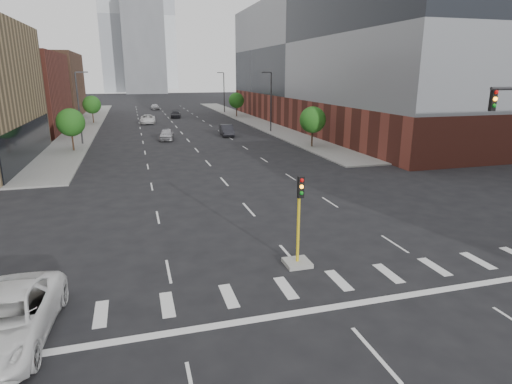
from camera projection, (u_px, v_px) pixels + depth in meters
name	position (u px, v px, depth m)	size (l,w,h in m)	color
sidewalk_left_far	(87.00, 124.00, 76.71)	(5.00, 92.00, 0.15)	gray
sidewalk_right_far	(249.00, 119.00, 84.66)	(5.00, 92.00, 0.15)	gray
building_left_far_b	(28.00, 85.00, 88.34)	(20.00, 24.00, 13.00)	brown
building_right_main	(352.00, 60.00, 72.61)	(24.00, 70.00, 22.00)	brown
tower_left	(123.00, 17.00, 204.42)	(22.00, 22.00, 70.00)	#B2B7BC
tower_right	(156.00, 17.00, 244.90)	(20.00, 20.00, 80.00)	#B2B7BC
tower_mid	(143.00, 43.00, 191.50)	(18.00, 18.00, 44.00)	slate
median_traffic_signal	(298.00, 246.00, 20.21)	(1.20, 1.20, 4.40)	#999993
streetlight_right_a	(270.00, 99.00, 65.32)	(1.60, 0.22, 9.07)	#2D2D30
streetlight_right_b	(224.00, 91.00, 97.73)	(1.60, 0.22, 9.07)	#2D2D30
streetlight_left	(79.00, 105.00, 53.58)	(1.60, 0.22, 9.07)	#2D2D30
tree_left_near	(71.00, 122.00, 49.22)	(3.20, 3.20, 4.85)	#382619
tree_left_far	(92.00, 105.00, 77.01)	(3.20, 3.20, 4.85)	#382619
tree_right_near	(313.00, 120.00, 52.01)	(3.20, 3.20, 4.85)	#382619
tree_right_far	(236.00, 100.00, 89.06)	(3.20, 3.20, 4.85)	#382619
car_near_left	(167.00, 134.00, 58.57)	(1.83, 4.54, 1.55)	#B4B3B8
car_mid_right	(227.00, 130.00, 62.49)	(1.71, 4.91, 1.62)	#232328
car_far_left	(148.00, 119.00, 77.87)	(2.60, 5.63, 1.57)	white
car_deep_right	(176.00, 114.00, 87.94)	(1.93, 4.75, 1.38)	black
car_distant	(155.00, 107.00, 107.57)	(1.77, 4.41, 1.50)	silver
parked_minivan	(6.00, 320.00, 14.39)	(2.85, 6.19, 1.72)	white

